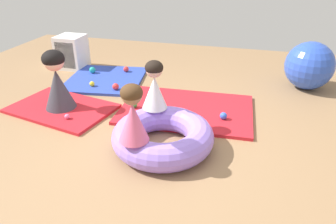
{
  "coord_description": "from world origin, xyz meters",
  "views": [
    {
      "loc": [
        0.92,
        -2.66,
        1.84
      ],
      "look_at": [
        0.14,
        0.17,
        0.32
      ],
      "focal_mm": 33.46,
      "sensor_mm": 36.0,
      "label": 1
    }
  ],
  "objects_px": {
    "child_in_white": "(154,85)",
    "child_in_pink": "(133,114)",
    "play_ball_blue": "(223,116)",
    "play_ball_teal": "(92,70)",
    "play_ball_orange": "(154,101)",
    "play_ball_yellow": "(92,84)",
    "storage_cube": "(71,52)",
    "adult_seated": "(57,81)",
    "exercise_ball_large": "(309,66)",
    "play_ball_green": "(134,105)",
    "play_ball_red": "(116,87)",
    "play_ball_pink": "(67,117)",
    "inflatable_cushion": "(163,136)",
    "play_ball_red_second": "(126,69)"
  },
  "relations": [
    {
      "from": "inflatable_cushion",
      "to": "play_ball_teal",
      "type": "bearing_deg",
      "value": 134.43
    },
    {
      "from": "play_ball_red_second",
      "to": "child_in_pink",
      "type": "bearing_deg",
      "value": -65.91
    },
    {
      "from": "inflatable_cushion",
      "to": "play_ball_red_second",
      "type": "height_order",
      "value": "inflatable_cushion"
    },
    {
      "from": "child_in_pink",
      "to": "play_ball_green",
      "type": "xyz_separation_m",
      "value": [
        -0.42,
        1.08,
        -0.47
      ]
    },
    {
      "from": "play_ball_yellow",
      "to": "exercise_ball_large",
      "type": "height_order",
      "value": "exercise_ball_large"
    },
    {
      "from": "play_ball_teal",
      "to": "play_ball_orange",
      "type": "bearing_deg",
      "value": -32.28
    },
    {
      "from": "adult_seated",
      "to": "storage_cube",
      "type": "xyz_separation_m",
      "value": [
        -0.71,
        1.5,
        -0.13
      ]
    },
    {
      "from": "play_ball_blue",
      "to": "play_ball_green",
      "type": "bearing_deg",
      "value": 179.53
    },
    {
      "from": "child_in_white",
      "to": "play_ball_green",
      "type": "height_order",
      "value": "child_in_white"
    },
    {
      "from": "storage_cube",
      "to": "play_ball_red_second",
      "type": "bearing_deg",
      "value": -2.36
    },
    {
      "from": "storage_cube",
      "to": "play_ball_orange",
      "type": "bearing_deg",
      "value": -30.56
    },
    {
      "from": "play_ball_teal",
      "to": "exercise_ball_large",
      "type": "relative_size",
      "value": 0.15
    },
    {
      "from": "child_in_white",
      "to": "child_in_pink",
      "type": "xyz_separation_m",
      "value": [
        0.02,
        -0.69,
        0.0
      ]
    },
    {
      "from": "play_ball_green",
      "to": "inflatable_cushion",
      "type": "bearing_deg",
      "value": -50.68
    },
    {
      "from": "play_ball_teal",
      "to": "play_ball_blue",
      "type": "height_order",
      "value": "play_ball_teal"
    },
    {
      "from": "child_in_white",
      "to": "play_ball_green",
      "type": "xyz_separation_m",
      "value": [
        -0.4,
        0.38,
        -0.46
      ]
    },
    {
      "from": "play_ball_orange",
      "to": "play_ball_red_second",
      "type": "bearing_deg",
      "value": 128.17
    },
    {
      "from": "child_in_pink",
      "to": "play_ball_yellow",
      "type": "bearing_deg",
      "value": 171.0
    },
    {
      "from": "child_in_white",
      "to": "adult_seated",
      "type": "height_order",
      "value": "child_in_white"
    },
    {
      "from": "play_ball_orange",
      "to": "play_ball_blue",
      "type": "bearing_deg",
      "value": -11.61
    },
    {
      "from": "exercise_ball_large",
      "to": "play_ball_yellow",
      "type": "bearing_deg",
      "value": -164.03
    },
    {
      "from": "child_in_pink",
      "to": "play_ball_blue",
      "type": "relative_size",
      "value": 6.34
    },
    {
      "from": "play_ball_green",
      "to": "play_ball_blue",
      "type": "xyz_separation_m",
      "value": [
        1.14,
        -0.01,
        0.0
      ]
    },
    {
      "from": "child_in_white",
      "to": "play_ball_green",
      "type": "relative_size",
      "value": 6.3
    },
    {
      "from": "play_ball_blue",
      "to": "child_in_white",
      "type": "bearing_deg",
      "value": -153.03
    },
    {
      "from": "play_ball_teal",
      "to": "storage_cube",
      "type": "distance_m",
      "value": 0.6
    },
    {
      "from": "play_ball_blue",
      "to": "adult_seated",
      "type": "bearing_deg",
      "value": -173.81
    },
    {
      "from": "play_ball_pink",
      "to": "play_ball_yellow",
      "type": "relative_size",
      "value": 0.81
    },
    {
      "from": "play_ball_red",
      "to": "storage_cube",
      "type": "height_order",
      "value": "storage_cube"
    },
    {
      "from": "inflatable_cushion",
      "to": "adult_seated",
      "type": "height_order",
      "value": "adult_seated"
    },
    {
      "from": "play_ball_red",
      "to": "play_ball_green",
      "type": "distance_m",
      "value": 0.67
    },
    {
      "from": "child_in_white",
      "to": "play_ball_yellow",
      "type": "bearing_deg",
      "value": 60.59
    },
    {
      "from": "exercise_ball_large",
      "to": "play_ball_pink",
      "type": "bearing_deg",
      "value": -146.86
    },
    {
      "from": "adult_seated",
      "to": "play_ball_red",
      "type": "relative_size",
      "value": 7.8
    },
    {
      "from": "play_ball_yellow",
      "to": "play_ball_blue",
      "type": "relative_size",
      "value": 0.88
    },
    {
      "from": "inflatable_cushion",
      "to": "play_ball_yellow",
      "type": "xyz_separation_m",
      "value": [
        -1.45,
        1.23,
        -0.06
      ]
    },
    {
      "from": "play_ball_pink",
      "to": "exercise_ball_large",
      "type": "bearing_deg",
      "value": 33.14
    },
    {
      "from": "play_ball_yellow",
      "to": "storage_cube",
      "type": "bearing_deg",
      "value": 135.22
    },
    {
      "from": "exercise_ball_large",
      "to": "play_ball_green",
      "type": "bearing_deg",
      "value": -147.96
    },
    {
      "from": "play_ball_orange",
      "to": "play_ball_red_second",
      "type": "xyz_separation_m",
      "value": [
        -0.82,
        1.05,
        0.01
      ]
    },
    {
      "from": "play_ball_red",
      "to": "play_ball_pink",
      "type": "xyz_separation_m",
      "value": [
        -0.2,
        -0.98,
        -0.02
      ]
    },
    {
      "from": "play_ball_blue",
      "to": "play_ball_red_second",
      "type": "distance_m",
      "value": 2.14
    },
    {
      "from": "adult_seated",
      "to": "play_ball_orange",
      "type": "bearing_deg",
      "value": 52.86
    },
    {
      "from": "play_ball_green",
      "to": "exercise_ball_large",
      "type": "xyz_separation_m",
      "value": [
        2.21,
        1.38,
        0.26
      ]
    },
    {
      "from": "adult_seated",
      "to": "storage_cube",
      "type": "bearing_deg",
      "value": 148.15
    },
    {
      "from": "storage_cube",
      "to": "inflatable_cushion",
      "type": "bearing_deg",
      "value": -41.9
    },
    {
      "from": "child_in_pink",
      "to": "play_ball_pink",
      "type": "relative_size",
      "value": 8.95
    },
    {
      "from": "child_in_white",
      "to": "play_ball_yellow",
      "type": "xyz_separation_m",
      "value": [
        -1.26,
        0.89,
        -0.47
      ]
    },
    {
      "from": "inflatable_cushion",
      "to": "exercise_ball_large",
      "type": "distance_m",
      "value": 2.66
    },
    {
      "from": "child_in_white",
      "to": "play_ball_yellow",
      "type": "distance_m",
      "value": 1.61
    }
  ]
}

